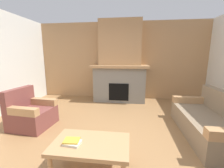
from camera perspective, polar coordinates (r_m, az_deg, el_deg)
name	(u,v)px	position (r m, az deg, el deg)	size (l,w,h in m)	color
ground	(108,143)	(2.80, -1.41, -22.21)	(9.00, 9.00, 0.00)	olive
wall_back_wood_panel	(121,61)	(5.33, 3.40, 9.02)	(6.00, 0.12, 2.70)	tan
fireplace	(120,67)	(4.97, 3.08, 6.73)	(1.90, 0.82, 2.70)	gray
couch	(210,122)	(3.44, 34.16, -12.26)	(0.85, 1.81, 0.85)	#847056
armchair	(31,114)	(3.69, -29.31, -10.12)	(0.82, 0.82, 0.85)	brown
coffee_table	(91,146)	(2.08, -8.35, -23.04)	(1.00, 0.60, 0.43)	tan
book_stack_near_edge	(72,142)	(2.06, -15.47, -21.16)	(0.23, 0.18, 0.05)	beige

